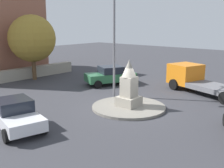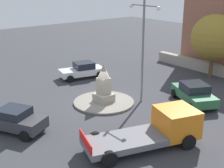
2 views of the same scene
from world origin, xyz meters
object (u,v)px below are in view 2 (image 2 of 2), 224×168
car_white_passing (82,70)px  car_dark_grey_near_island (14,119)px  monument (104,85)px  streetlamp (143,42)px  car_green_waiting (194,93)px  truck_orange_far_side (158,129)px  tree_near_wall (214,38)px

car_white_passing → car_dark_grey_near_island: bearing=124.3°
monument → streetlamp: size_ratio=0.38×
car_green_waiting → truck_orange_far_side: (-2.42, 6.53, 0.16)m
car_green_waiting → tree_near_wall: size_ratio=0.77×
streetlamp → tree_near_wall: streetlamp is taller
car_green_waiting → tree_near_wall: (3.00, -6.65, 2.95)m
streetlamp → car_dark_grey_near_island: streetlamp is taller
car_green_waiting → truck_orange_far_side: bearing=110.4°
monument → tree_near_wall: tree_near_wall is taller
car_green_waiting → truck_orange_far_side: 6.96m
car_white_passing → tree_near_wall: bearing=-128.3°
car_white_passing → streetlamp: bearing=-179.3°
tree_near_wall → monument: bearing=84.0°
car_green_waiting → truck_orange_far_side: truck_orange_far_side is taller
monument → car_green_waiting: monument is taller
car_white_passing → car_green_waiting: car_green_waiting is taller
truck_orange_far_side → tree_near_wall: bearing=-67.7°
car_green_waiting → tree_near_wall: 7.87m
streetlamp → car_green_waiting: bearing=-135.5°
car_white_passing → car_green_waiting: bearing=-165.0°
truck_orange_far_side → streetlamp: bearing=-36.5°
car_white_passing → car_green_waiting: (-10.47, -2.80, 0.05)m
car_white_passing → truck_orange_far_side: size_ratio=0.65×
streetlamp → monument: bearing=58.4°
streetlamp → car_green_waiting: (-2.75, -2.71, -3.72)m
car_green_waiting → car_dark_grey_near_island: (4.17, 12.03, -0.02)m
car_white_passing → car_dark_grey_near_island: car_dark_grey_near_island is taller
streetlamp → car_dark_grey_near_island: (1.42, 9.32, -3.74)m
streetlamp → car_white_passing: (7.71, 0.09, -3.77)m
truck_orange_far_side → tree_near_wall: (5.42, -13.18, 2.78)m
monument → streetlamp: 4.22m
tree_near_wall → truck_orange_far_side: bearing=112.3°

